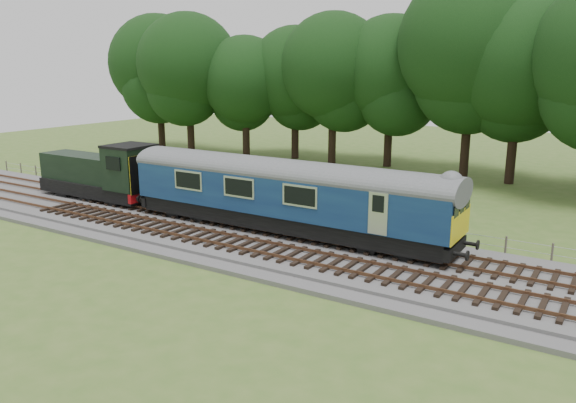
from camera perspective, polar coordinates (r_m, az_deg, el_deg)
The scene contains 9 objects.
ground at distance 27.02m, azimuth 2.28°, elevation -5.29°, with size 120.00×120.00×0.00m, color #466A27.
ballast at distance 26.97m, azimuth 2.28°, elevation -4.94°, with size 70.00×7.00×0.35m, color #4C4C4F.
track_north at distance 28.06m, azimuth 3.71°, elevation -3.70°, with size 67.20×2.40×0.21m.
track_south at distance 25.59m, azimuth 0.49°, elevation -5.40°, with size 67.20×2.40×0.21m.
fence at distance 30.83m, azimuth 6.46°, elevation -2.96°, with size 64.00×0.12×1.00m, color #6B6054, non-canonical shape.
tree_line at distance 46.80m, azimuth 15.86°, elevation 2.33°, with size 70.00×8.00×18.00m, color black, non-canonical shape.
dmu_railcar at distance 28.67m, azimuth -0.41°, elevation 1.24°, with size 18.05×2.86×3.88m.
shunter_loco at distance 38.00m, azimuth -18.42°, elevation 2.64°, with size 8.92×2.60×3.38m.
worker at distance 33.58m, azimuth -13.19°, elevation 0.25°, with size 0.61×0.40×1.69m, color #E14E0B.
Camera 1 is at (12.69, -22.19, 8.76)m, focal length 35.00 mm.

